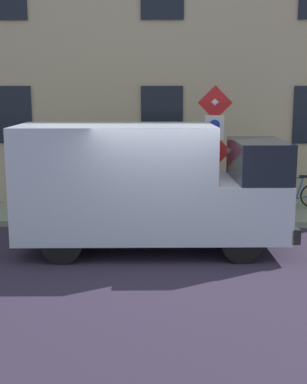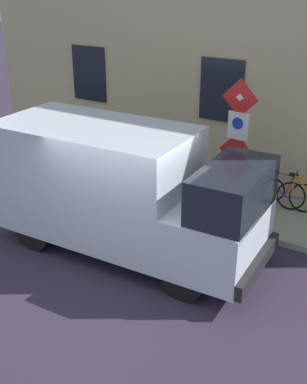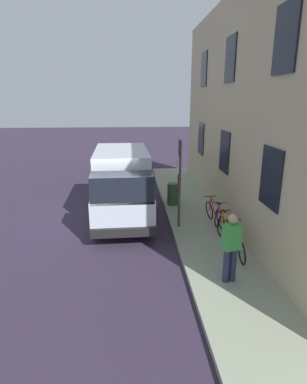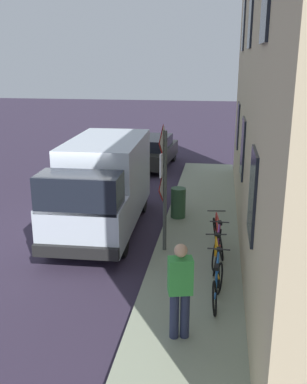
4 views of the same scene
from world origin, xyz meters
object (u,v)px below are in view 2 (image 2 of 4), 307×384
(sign_post_stacked, at_px, (237,138))
(bicycle_red, at_px, (249,184))
(bicycle_purple, at_px, (281,191))
(litter_bin, at_px, (142,179))
(delivery_van, at_px, (123,188))

(sign_post_stacked, xyz_separation_m, bicycle_red, (1.35, 0.14, -1.56))
(bicycle_purple, distance_m, bicycle_red, 0.78)
(sign_post_stacked, height_order, litter_bin, sign_post_stacked)
(delivery_van, xyz_separation_m, bicycle_purple, (3.26, -2.15, -0.82))
(sign_post_stacked, distance_m, litter_bin, 2.81)
(litter_bin, bearing_deg, bicycle_purple, -68.26)
(bicycle_purple, bearing_deg, sign_post_stacked, 67.20)
(sign_post_stacked, xyz_separation_m, bicycle_purple, (1.35, -0.64, -1.56))
(delivery_van, height_order, litter_bin, delivery_van)
(bicycle_red, bearing_deg, litter_bin, 20.26)
(sign_post_stacked, bearing_deg, delivery_van, 141.62)
(sign_post_stacked, distance_m, bicycle_purple, 2.16)
(delivery_van, distance_m, bicycle_red, 3.63)
(delivery_van, xyz_separation_m, bicycle_red, (3.25, -1.37, -0.82))
(bicycle_purple, bearing_deg, litter_bin, 24.17)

